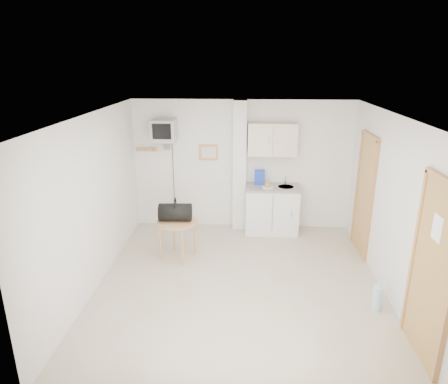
# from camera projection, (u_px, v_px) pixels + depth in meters

# --- Properties ---
(ground) EXTENTS (4.50, 4.50, 0.00)m
(ground) POSITION_uv_depth(u_px,v_px,m) (239.00, 284.00, 5.98)
(ground) COLOR #B5A68F
(ground) RESTS_ON ground
(room_envelope) EXTENTS (4.24, 4.54, 2.55)m
(room_envelope) POSITION_uv_depth(u_px,v_px,m) (258.00, 185.00, 5.56)
(room_envelope) COLOR white
(room_envelope) RESTS_ON ground
(kitchenette) EXTENTS (1.03, 0.58, 2.10)m
(kitchenette) POSITION_uv_depth(u_px,v_px,m) (272.00, 192.00, 7.59)
(kitchenette) COLOR white
(kitchenette) RESTS_ON ground
(crt_television) EXTENTS (0.44, 0.45, 2.15)m
(crt_television) POSITION_uv_depth(u_px,v_px,m) (164.00, 131.00, 7.36)
(crt_television) COLOR slate
(crt_television) RESTS_ON ground
(round_table) EXTENTS (0.68, 0.68, 0.66)m
(round_table) POSITION_uv_depth(u_px,v_px,m) (178.00, 225.00, 6.61)
(round_table) COLOR tan
(round_table) RESTS_ON ground
(duffel_bag) EXTENTS (0.55, 0.32, 0.40)m
(duffel_bag) POSITION_uv_depth(u_px,v_px,m) (175.00, 212.00, 6.55)
(duffel_bag) COLOR black
(duffel_bag) RESTS_ON round_table
(water_bottle) EXTENTS (0.13, 0.13, 0.40)m
(water_bottle) POSITION_uv_depth(u_px,v_px,m) (377.00, 298.00, 5.31)
(water_bottle) COLOR #AAD2E2
(water_bottle) RESTS_ON ground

